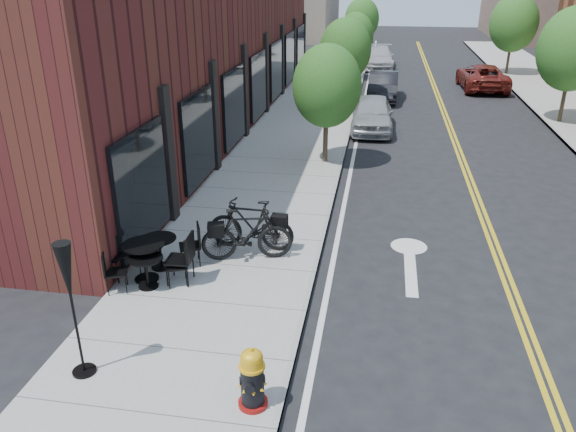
{
  "coord_description": "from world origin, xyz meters",
  "views": [
    {
      "loc": [
        1.13,
        -8.85,
        6.0
      ],
      "look_at": [
        -0.74,
        2.34,
        1.0
      ],
      "focal_mm": 35.0,
      "sensor_mm": 36.0,
      "label": 1
    }
  ],
  "objects_px": {
    "bistro_set_a": "(146,268)",
    "parked_car_c": "(379,58)",
    "bistro_set_b": "(160,248)",
    "bistro_set_c": "(144,256)",
    "parked_car_a": "(372,114)",
    "bicycle_left": "(251,224)",
    "fire_hydrant": "(252,379)",
    "patio_umbrella": "(68,283)",
    "bicycle_right": "(247,234)",
    "parked_car_far": "(482,77)",
    "parked_car_b": "(383,86)"
  },
  "relations": [
    {
      "from": "bicycle_left",
      "to": "bistro_set_c",
      "type": "distance_m",
      "value": 2.53
    },
    {
      "from": "bicycle_left",
      "to": "parked_car_c",
      "type": "height_order",
      "value": "parked_car_c"
    },
    {
      "from": "patio_umbrella",
      "to": "parked_car_a",
      "type": "distance_m",
      "value": 16.49
    },
    {
      "from": "bistro_set_a",
      "to": "parked_car_c",
      "type": "distance_m",
      "value": 29.48
    },
    {
      "from": "fire_hydrant",
      "to": "bistro_set_a",
      "type": "relative_size",
      "value": 0.62
    },
    {
      "from": "bicycle_right",
      "to": "bistro_set_c",
      "type": "distance_m",
      "value": 2.22
    },
    {
      "from": "bistro_set_c",
      "to": "patio_umbrella",
      "type": "xyz_separation_m",
      "value": [
        0.16,
        -2.93,
        1.11
      ]
    },
    {
      "from": "parked_car_c",
      "to": "bicycle_right",
      "type": "bearing_deg",
      "value": -95.04
    },
    {
      "from": "bicycle_right",
      "to": "parked_car_b",
      "type": "height_order",
      "value": "parked_car_b"
    },
    {
      "from": "patio_umbrella",
      "to": "parked_car_far",
      "type": "xyz_separation_m",
      "value": [
        9.67,
        25.47,
        -1.09
      ]
    },
    {
      "from": "bistro_set_b",
      "to": "patio_umbrella",
      "type": "height_order",
      "value": "patio_umbrella"
    },
    {
      "from": "fire_hydrant",
      "to": "parked_car_a",
      "type": "distance_m",
      "value": 16.27
    },
    {
      "from": "fire_hydrant",
      "to": "patio_umbrella",
      "type": "bearing_deg",
      "value": 157.25
    },
    {
      "from": "bicycle_left",
      "to": "patio_umbrella",
      "type": "bearing_deg",
      "value": -16.63
    },
    {
      "from": "patio_umbrella",
      "to": "parked_car_far",
      "type": "distance_m",
      "value": 27.26
    },
    {
      "from": "bistro_set_c",
      "to": "parked_car_a",
      "type": "bearing_deg",
      "value": 69.19
    },
    {
      "from": "bistro_set_a",
      "to": "parked_car_b",
      "type": "relative_size",
      "value": 0.4
    },
    {
      "from": "bicycle_left",
      "to": "bicycle_right",
      "type": "relative_size",
      "value": 0.99
    },
    {
      "from": "fire_hydrant",
      "to": "bistro_set_c",
      "type": "relative_size",
      "value": 0.51
    },
    {
      "from": "bicycle_right",
      "to": "fire_hydrant",
      "type": "bearing_deg",
      "value": 179.5
    },
    {
      "from": "bistro_set_b",
      "to": "bistro_set_c",
      "type": "relative_size",
      "value": 0.86
    },
    {
      "from": "fire_hydrant",
      "to": "parked_car_a",
      "type": "height_order",
      "value": "parked_car_a"
    },
    {
      "from": "parked_car_b",
      "to": "parked_car_c",
      "type": "height_order",
      "value": "parked_car_c"
    },
    {
      "from": "bistro_set_c",
      "to": "parked_car_c",
      "type": "height_order",
      "value": "parked_car_c"
    },
    {
      "from": "bicycle_right",
      "to": "bistro_set_a",
      "type": "xyz_separation_m",
      "value": [
        -1.7,
        -1.49,
        -0.17
      ]
    },
    {
      "from": "parked_car_c",
      "to": "parked_car_far",
      "type": "distance_m",
      "value": 8.5
    },
    {
      "from": "parked_car_far",
      "to": "parked_car_b",
      "type": "bearing_deg",
      "value": 31.62
    },
    {
      "from": "bicycle_left",
      "to": "parked_car_a",
      "type": "bearing_deg",
      "value": 170.96
    },
    {
      "from": "bistro_set_c",
      "to": "parked_car_c",
      "type": "bearing_deg",
      "value": 78.85
    },
    {
      "from": "parked_car_b",
      "to": "parked_car_c",
      "type": "relative_size",
      "value": 0.87
    },
    {
      "from": "bicycle_right",
      "to": "parked_car_b",
      "type": "bearing_deg",
      "value": -23.49
    },
    {
      "from": "parked_car_a",
      "to": "parked_car_b",
      "type": "distance_m",
      "value": 6.01
    },
    {
      "from": "bistro_set_b",
      "to": "bistro_set_c",
      "type": "distance_m",
      "value": 0.55
    },
    {
      "from": "bistro_set_b",
      "to": "parked_car_c",
      "type": "relative_size",
      "value": 0.37
    },
    {
      "from": "fire_hydrant",
      "to": "parked_car_c",
      "type": "height_order",
      "value": "parked_car_c"
    },
    {
      "from": "fire_hydrant",
      "to": "bistro_set_a",
      "type": "bearing_deg",
      "value": 116.75
    },
    {
      "from": "patio_umbrella",
      "to": "bicycle_left",
      "type": "bearing_deg",
      "value": 70.43
    },
    {
      "from": "bistro_set_a",
      "to": "parked_car_a",
      "type": "distance_m",
      "value": 13.9
    },
    {
      "from": "fire_hydrant",
      "to": "bicycle_left",
      "type": "height_order",
      "value": "bicycle_left"
    },
    {
      "from": "bistro_set_c",
      "to": "parked_car_far",
      "type": "distance_m",
      "value": 24.59
    },
    {
      "from": "bistro_set_a",
      "to": "bistro_set_b",
      "type": "height_order",
      "value": "bistro_set_b"
    },
    {
      "from": "fire_hydrant",
      "to": "bicycle_right",
      "type": "xyz_separation_m",
      "value": [
        -1.12,
        4.42,
        0.12
      ]
    },
    {
      "from": "bicycle_right",
      "to": "bistro_set_c",
      "type": "relative_size",
      "value": 1.0
    },
    {
      "from": "fire_hydrant",
      "to": "bicycle_right",
      "type": "distance_m",
      "value": 4.56
    },
    {
      "from": "bicycle_left",
      "to": "bistro_set_b",
      "type": "relative_size",
      "value": 1.15
    },
    {
      "from": "parked_car_a",
      "to": "bistro_set_a",
      "type": "bearing_deg",
      "value": -108.1
    },
    {
      "from": "parked_car_c",
      "to": "parked_car_far",
      "type": "relative_size",
      "value": 0.96
    },
    {
      "from": "parked_car_a",
      "to": "parked_car_b",
      "type": "height_order",
      "value": "parked_car_a"
    },
    {
      "from": "bistro_set_c",
      "to": "bicycle_right",
      "type": "bearing_deg",
      "value": 30.45
    },
    {
      "from": "bistro_set_a",
      "to": "parked_car_a",
      "type": "height_order",
      "value": "parked_car_a"
    }
  ]
}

